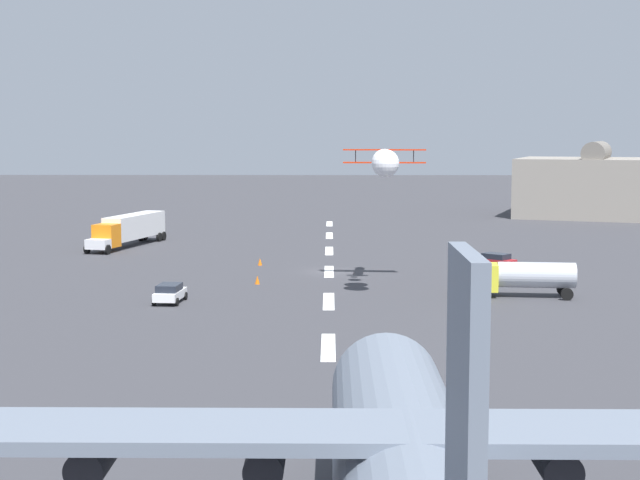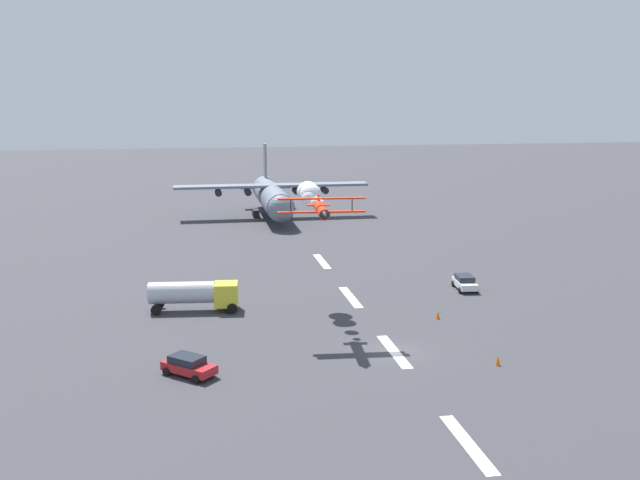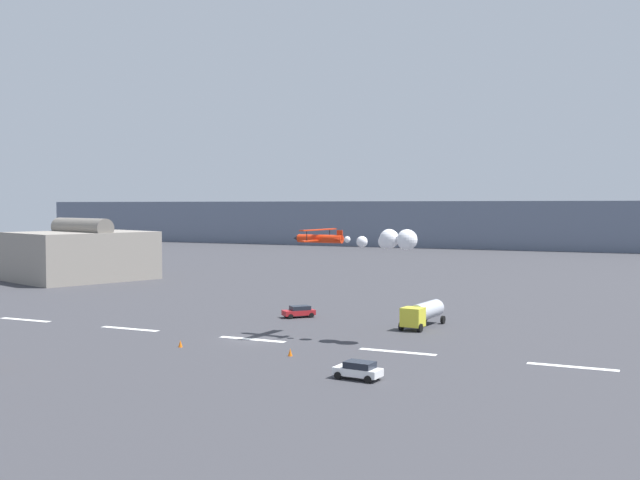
{
  "view_description": "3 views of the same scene",
  "coord_description": "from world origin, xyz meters",
  "px_view_note": "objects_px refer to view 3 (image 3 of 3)",
  "views": [
    {
      "loc": [
        92.78,
        0.12,
        13.35
      ],
      "look_at": [
        12.57,
        -0.74,
        4.49
      ],
      "focal_mm": 54.11,
      "sensor_mm": 36.0,
      "label": 1
    },
    {
      "loc": [
        -57.09,
        16.23,
        21.07
      ],
      "look_at": [
        34.65,
        0.0,
        2.44
      ],
      "focal_mm": 42.78,
      "sensor_mm": 36.0,
      "label": 2
    },
    {
      "loc": [
        40.72,
        -70.77,
        14.65
      ],
      "look_at": [
        5.85,
        4.98,
        10.77
      ],
      "focal_mm": 42.18,
      "sensor_mm": 36.0,
      "label": 3
    }
  ],
  "objects_px": {
    "traffic_cone_near": "(180,344)",
    "traffic_cone_far": "(290,352)",
    "fuel_tanker_truck": "(423,313)",
    "airport_staff_sedan": "(299,311)",
    "stunt_biplane_red": "(378,239)",
    "followme_car_yellow": "(358,370)"
  },
  "relations": [
    {
      "from": "traffic_cone_near",
      "to": "traffic_cone_far",
      "type": "xyz_separation_m",
      "value": [
        12.37,
        0.66,
        0.0
      ]
    },
    {
      "from": "fuel_tanker_truck",
      "to": "traffic_cone_far",
      "type": "bearing_deg",
      "value": -106.54
    },
    {
      "from": "airport_staff_sedan",
      "to": "traffic_cone_far",
      "type": "xyz_separation_m",
      "value": [
        10.37,
        -22.91,
        -0.44
      ]
    },
    {
      "from": "stunt_biplane_red",
      "to": "airport_staff_sedan",
      "type": "relative_size",
      "value": 3.48
    },
    {
      "from": "followme_car_yellow",
      "to": "airport_staff_sedan",
      "type": "height_order",
      "value": "same"
    },
    {
      "from": "fuel_tanker_truck",
      "to": "followme_car_yellow",
      "type": "height_order",
      "value": "fuel_tanker_truck"
    },
    {
      "from": "stunt_biplane_red",
      "to": "fuel_tanker_truck",
      "type": "distance_m",
      "value": 14.56
    },
    {
      "from": "stunt_biplane_red",
      "to": "airport_staff_sedan",
      "type": "height_order",
      "value": "stunt_biplane_red"
    },
    {
      "from": "airport_staff_sedan",
      "to": "traffic_cone_near",
      "type": "height_order",
      "value": "airport_staff_sedan"
    },
    {
      "from": "airport_staff_sedan",
      "to": "fuel_tanker_truck",
      "type": "bearing_deg",
      "value": -2.61
    },
    {
      "from": "followme_car_yellow",
      "to": "traffic_cone_far",
      "type": "distance_m",
      "value": 11.45
    },
    {
      "from": "stunt_biplane_red",
      "to": "fuel_tanker_truck",
      "type": "xyz_separation_m",
      "value": [
        1.61,
        11.13,
        -9.24
      ]
    },
    {
      "from": "stunt_biplane_red",
      "to": "traffic_cone_far",
      "type": "height_order",
      "value": "stunt_biplane_red"
    },
    {
      "from": "traffic_cone_far",
      "to": "stunt_biplane_red",
      "type": "bearing_deg",
      "value": 65.72
    },
    {
      "from": "fuel_tanker_truck",
      "to": "traffic_cone_far",
      "type": "relative_size",
      "value": 11.53
    },
    {
      "from": "traffic_cone_near",
      "to": "followme_car_yellow",
      "type": "bearing_deg",
      "value": -14.21
    },
    {
      "from": "followme_car_yellow",
      "to": "traffic_cone_near",
      "type": "distance_m",
      "value": 22.67
    },
    {
      "from": "followme_car_yellow",
      "to": "fuel_tanker_truck",
      "type": "bearing_deg",
      "value": 96.09
    },
    {
      "from": "fuel_tanker_truck",
      "to": "airport_staff_sedan",
      "type": "bearing_deg",
      "value": 177.39
    },
    {
      "from": "airport_staff_sedan",
      "to": "followme_car_yellow",
      "type": "bearing_deg",
      "value": -55.58
    },
    {
      "from": "airport_staff_sedan",
      "to": "traffic_cone_near",
      "type": "distance_m",
      "value": 23.66
    },
    {
      "from": "stunt_biplane_red",
      "to": "fuel_tanker_truck",
      "type": "height_order",
      "value": "stunt_biplane_red"
    }
  ]
}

